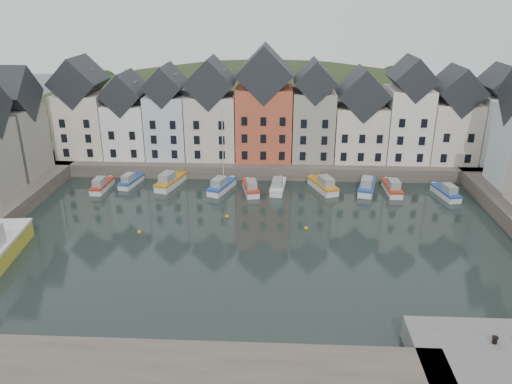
{
  "coord_description": "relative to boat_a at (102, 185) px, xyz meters",
  "views": [
    {
      "loc": [
        2.61,
        -49.94,
        26.52
      ],
      "look_at": [
        -0.16,
        6.0,
        4.4
      ],
      "focal_mm": 35.0,
      "sensor_mm": 36.0,
      "label": 1
    }
  ],
  "objects": [
    {
      "name": "boat_i",
      "position": [
        42.23,
        0.93,
        0.05
      ],
      "size": [
        2.07,
        6.18,
        2.35
      ],
      "rotation": [
        0.0,
        0.0,
        0.03
      ],
      "color": "silver",
      "rests_on": "ground"
    },
    {
      "name": "near_wall",
      "position": [
        13.32,
        -38.94,
        0.34
      ],
      "size": [
        50.0,
        6.0,
        2.0
      ],
      "primitive_type": "cube",
      "color": "#4F443C",
      "rests_on": "ground"
    },
    {
      "name": "far_quay",
      "position": [
        23.32,
        13.06,
        0.34
      ],
      "size": [
        90.0,
        16.0,
        2.0
      ],
      "primitive_type": "cube",
      "color": "#4F443C",
      "rests_on": "ground"
    },
    {
      "name": "boat_g",
      "position": [
        32.39,
        1.41,
        0.1
      ],
      "size": [
        4.37,
        6.85,
        2.52
      ],
      "rotation": [
        0.0,
        0.0,
        0.39
      ],
      "color": "silver",
      "rests_on": "ground"
    },
    {
      "name": "boat_e",
      "position": [
        21.85,
        0.04,
        0.02
      ],
      "size": [
        3.0,
        6.15,
        2.26
      ],
      "rotation": [
        0.0,
        0.0,
        0.21
      ],
      "color": "silver",
      "rests_on": "ground"
    },
    {
      "name": "boat_h",
      "position": [
        38.64,
        1.26,
        0.09
      ],
      "size": [
        3.6,
        6.83,
        2.51
      ],
      "rotation": [
        0.0,
        0.0,
        -0.25
      ],
      "color": "silver",
      "rests_on": "ground"
    },
    {
      "name": "hillside",
      "position": [
        23.34,
        39.05,
        -18.62
      ],
      "size": [
        153.6,
        70.4,
        64.0
      ],
      "color": "#243219",
      "rests_on": "ground"
    },
    {
      "name": "boat_a",
      "position": [
        0.0,
        0.0,
        0.0
      ],
      "size": [
        2.02,
        5.8,
        2.2
      ],
      "rotation": [
        0.0,
        0.0,
        -0.04
      ],
      "color": "silver",
      "rests_on": "ground"
    },
    {
      "name": "mooring_bollard",
      "position": [
        42.44,
        -35.14,
        1.65
      ],
      "size": [
        0.48,
        0.48,
        0.56
      ],
      "color": "black",
      "rests_on": "near_quay"
    },
    {
      "name": "mooring_buoys",
      "position": [
        19.32,
        -11.61,
        -0.51
      ],
      "size": [
        20.5,
        5.5,
        0.5
      ],
      "color": "orange",
      "rests_on": "ground"
    },
    {
      "name": "boat_c",
      "position": [
        9.7,
        1.8,
        0.12
      ],
      "size": [
        3.8,
        7.11,
        2.61
      ],
      "rotation": [
        0.0,
        0.0,
        -0.26
      ],
      "color": "silver",
      "rests_on": "ground"
    },
    {
      "name": "boat_f",
      "position": [
        25.75,
        0.87,
        0.03
      ],
      "size": [
        2.43,
        6.15,
        2.3
      ],
      "rotation": [
        0.0,
        0.0,
        -0.1
      ],
      "color": "silver",
      "rests_on": "ground"
    },
    {
      "name": "boat_d",
      "position": [
        17.54,
        0.39,
        0.13
      ],
      "size": [
        3.92,
        6.6,
        12.05
      ],
      "rotation": [
        0.0,
        0.0,
        -0.33
      ],
      "color": "silver",
      "rests_on": "ground"
    },
    {
      "name": "boat_j",
      "position": [
        49.5,
        -0.37,
        0.01
      ],
      "size": [
        2.99,
        6.05,
        2.23
      ],
      "rotation": [
        0.0,
        0.0,
        0.21
      ],
      "color": "silver",
      "rests_on": "ground"
    },
    {
      "name": "ground",
      "position": [
        23.32,
        -16.94,
        -0.66
      ],
      "size": [
        260.0,
        260.0,
        0.0
      ],
      "primitive_type": "plane",
      "color": "black",
      "rests_on": "ground"
    },
    {
      "name": "far_terrace",
      "position": [
        26.53,
        11.06,
        8.22
      ],
      "size": [
        72.37,
        8.16,
        17.78
      ],
      "color": "#F0E3C9",
      "rests_on": "far_quay"
    },
    {
      "name": "boat_b",
      "position": [
        3.71,
        2.1,
        -0.02
      ],
      "size": [
        2.78,
        5.75,
        2.12
      ],
      "rotation": [
        0.0,
        0.0,
        -0.2
      ],
      "color": "silver",
      "rests_on": "ground"
    }
  ]
}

